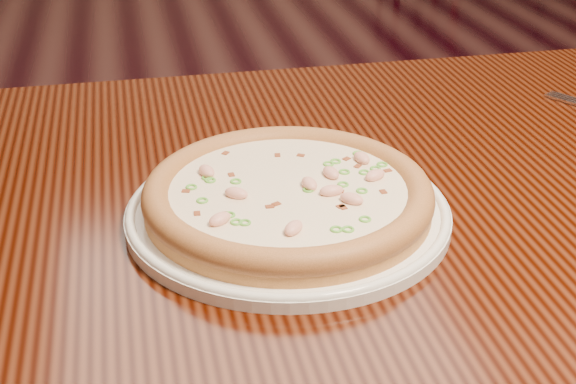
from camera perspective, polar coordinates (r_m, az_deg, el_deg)
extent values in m
cube|color=black|center=(0.89, 6.91, -0.64)|extent=(1.20, 0.80, 0.04)
cylinder|color=white|center=(0.81, 0.00, -1.51)|extent=(0.33, 0.33, 0.01)
torus|color=white|center=(0.80, 0.00, -1.13)|extent=(0.32, 0.32, 0.01)
cylinder|color=#D28B4C|center=(0.80, 0.00, -0.57)|extent=(0.29, 0.29, 0.02)
torus|color=#BE6E43|center=(0.80, 0.00, 0.00)|extent=(0.29, 0.29, 0.03)
cylinder|color=#F7E4C6|center=(0.79, 0.00, 0.16)|extent=(0.24, 0.24, 0.00)
ellipsoid|color=#F2B29E|center=(0.78, 3.10, 0.09)|extent=(0.02, 0.02, 0.01)
ellipsoid|color=#F2B29E|center=(0.79, 1.52, 0.60)|extent=(0.02, 0.03, 0.01)
ellipsoid|color=#F2B29E|center=(0.73, -4.87, -1.93)|extent=(0.03, 0.03, 0.01)
ellipsoid|color=#F2B29E|center=(0.82, 3.07, 1.37)|extent=(0.02, 0.03, 0.01)
ellipsoid|color=#F2B29E|center=(0.82, -5.81, 1.49)|extent=(0.02, 0.03, 0.01)
ellipsoid|color=#F2B29E|center=(0.85, 5.27, 2.43)|extent=(0.02, 0.03, 0.01)
ellipsoid|color=#F2B29E|center=(0.82, 6.21, 1.20)|extent=(0.03, 0.02, 0.01)
ellipsoid|color=#F2B29E|center=(0.77, 4.56, -0.48)|extent=(0.03, 0.03, 0.01)
ellipsoid|color=#F2B29E|center=(0.72, 0.40, -2.57)|extent=(0.03, 0.03, 0.01)
ellipsoid|color=#F2B29E|center=(0.78, -3.70, -0.09)|extent=(0.03, 0.03, 0.01)
cube|color=maroon|center=(0.83, 7.10, 1.47)|extent=(0.01, 0.01, 0.00)
cube|color=maroon|center=(0.75, -6.48, -1.58)|extent=(0.01, 0.01, 0.00)
cube|color=maroon|center=(0.76, -1.31, -1.10)|extent=(0.01, 0.01, 0.00)
cube|color=maroon|center=(0.85, 4.18, 2.32)|extent=(0.01, 0.01, 0.00)
cube|color=maroon|center=(0.79, 6.78, -0.04)|extent=(0.01, 0.01, 0.00)
cube|color=maroon|center=(0.82, -4.05, 1.18)|extent=(0.01, 0.01, 0.00)
cube|color=maroon|center=(0.84, 4.97, 1.79)|extent=(0.01, 0.01, 0.00)
cube|color=maroon|center=(0.76, 3.93, -1.16)|extent=(0.01, 0.01, 0.00)
cube|color=maroon|center=(0.79, 3.70, 0.00)|extent=(0.01, 0.01, 0.00)
cube|color=maroon|center=(0.86, -0.75, 2.59)|extent=(0.01, 0.01, 0.00)
cube|color=maroon|center=(0.86, 0.91, 2.57)|extent=(0.01, 0.01, 0.00)
cube|color=maroon|center=(0.87, -4.47, 2.73)|extent=(0.01, 0.01, 0.00)
cube|color=maroon|center=(0.79, -7.27, 0.01)|extent=(0.01, 0.01, 0.00)
cube|color=maroon|center=(0.76, 3.77, -1.07)|extent=(0.01, 0.01, 0.00)
cube|color=maroon|center=(0.75, -4.47, -1.63)|extent=(0.01, 0.01, 0.00)
cube|color=maroon|center=(0.76, -0.84, -0.91)|extent=(0.01, 0.01, 0.00)
torus|color=#5BB038|center=(0.87, 5.00, 2.74)|extent=(0.02, 0.02, 0.00)
torus|color=#5BB038|center=(0.84, 2.89, 2.00)|extent=(0.02, 0.02, 0.00)
torus|color=#5BB038|center=(0.77, -6.12, -0.62)|extent=(0.02, 0.02, 0.00)
torus|color=#5BB038|center=(0.72, 4.28, -2.67)|extent=(0.02, 0.02, 0.00)
torus|color=#5BB038|center=(0.83, 5.44, 1.39)|extent=(0.02, 0.02, 0.00)
torus|color=#5BB038|center=(0.80, -6.89, 0.34)|extent=(0.02, 0.02, 0.00)
torus|color=#5BB038|center=(0.84, 6.71, 1.95)|extent=(0.02, 0.02, 0.00)
torus|color=#5BB038|center=(0.72, 3.45, -2.67)|extent=(0.01, 0.01, 0.00)
torus|color=#5BB038|center=(0.84, 6.23, 1.65)|extent=(0.02, 0.02, 0.00)
torus|color=#5BB038|center=(0.81, -3.73, 0.75)|extent=(0.02, 0.02, 0.00)
torus|color=#5BB038|center=(0.79, 5.28, 0.08)|extent=(0.02, 0.02, 0.00)
torus|color=#5BB038|center=(0.81, -5.56, 0.83)|extent=(0.02, 0.02, 0.00)
torus|color=#5BB038|center=(0.75, -4.21, -1.64)|extent=(0.02, 0.02, 0.00)
torus|color=#5BB038|center=(0.83, 4.03, 1.43)|extent=(0.02, 0.02, 0.00)
torus|color=#5BB038|center=(0.74, 5.50, -1.94)|extent=(0.02, 0.02, 0.00)
torus|color=#5BB038|center=(0.73, -3.09, -2.20)|extent=(0.02, 0.02, 0.00)
torus|color=#5BB038|center=(0.80, 3.93, 0.53)|extent=(0.02, 0.02, 0.00)
torus|color=#5BB038|center=(0.82, -5.77, 1.01)|extent=(0.01, 0.01, 0.00)
torus|color=#5BB038|center=(0.73, -3.70, -2.16)|extent=(0.01, 0.01, 0.00)
torus|color=#5BB038|center=(0.85, 3.40, 2.18)|extent=(0.02, 0.02, 0.00)
torus|color=#5BB038|center=(0.79, 1.46, 0.16)|extent=(0.01, 0.01, 0.00)
cube|color=silver|center=(1.16, 18.83, 6.22)|extent=(0.03, 0.04, 0.00)
cube|color=silver|center=(1.17, 18.98, 6.29)|extent=(0.03, 0.04, 0.00)
cube|color=silver|center=(1.17, 19.13, 6.36)|extent=(0.03, 0.04, 0.00)
cube|color=silver|center=(1.18, 19.28, 6.42)|extent=(0.03, 0.04, 0.00)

